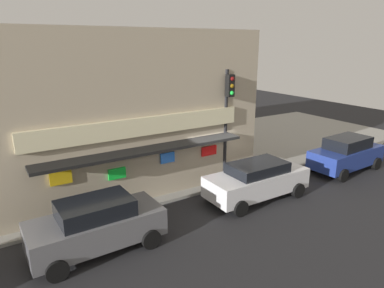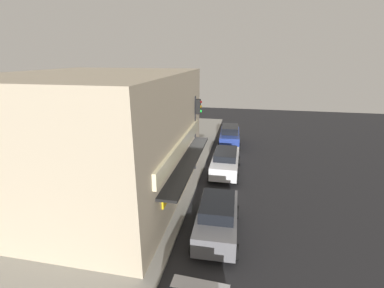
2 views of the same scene
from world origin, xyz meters
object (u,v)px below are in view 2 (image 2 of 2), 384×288
object	(u,v)px
parked_car_blue	(230,135)
parked_car_grey	(217,217)
fire_hydrant	(138,242)
traffic_light	(196,124)
parked_car_white	(225,161)
pedestrian	(168,157)
trash_can	(161,210)

from	to	relation	value
parked_car_blue	parked_car_grey	size ratio (longest dim) A/B	1.03
fire_hydrant	parked_car_blue	distance (m)	15.04
traffic_light	parked_car_blue	distance (m)	6.99
fire_hydrant	parked_car_white	bearing A→B (deg)	-18.27
traffic_light	pedestrian	world-z (taller)	traffic_light
fire_hydrant	pedestrian	world-z (taller)	pedestrian
traffic_light	pedestrian	bearing A→B (deg)	109.50
trash_can	pedestrian	bearing A→B (deg)	12.60
traffic_light	parked_car_grey	bearing A→B (deg)	-161.90
traffic_light	parked_car_grey	size ratio (longest dim) A/B	1.23
parked_car_grey	fire_hydrant	bearing A→B (deg)	121.20
traffic_light	parked_car_white	size ratio (longest dim) A/B	1.14
parked_car_grey	parked_car_white	size ratio (longest dim) A/B	0.93
parked_car_grey	traffic_light	bearing A→B (deg)	18.10
pedestrian	parked_car_white	bearing A→B (deg)	-79.43
trash_can	parked_car_grey	bearing A→B (deg)	-102.44
parked_car_blue	parked_car_grey	xyz separation A→B (m)	(-12.96, -0.24, -0.02)
fire_hydrant	trash_can	xyz separation A→B (m)	(2.44, -0.21, -0.01)
trash_can	parked_car_blue	world-z (taller)	parked_car_blue
parked_car_grey	trash_can	bearing A→B (deg)	77.56
trash_can	parked_car_grey	distance (m)	2.89
trash_can	parked_car_grey	xyz separation A→B (m)	(-0.62, -2.80, 0.37)
parked_car_grey	pedestrian	bearing A→B (deg)	33.42
trash_can	pedestrian	distance (m)	5.64
pedestrian	parked_car_blue	distance (m)	7.84
traffic_light	trash_can	distance (m)	6.79
fire_hydrant	traffic_light	bearing A→B (deg)	-5.38
fire_hydrant	pedestrian	xyz separation A→B (m)	(7.91, 1.01, 0.61)
fire_hydrant	parked_car_blue	bearing A→B (deg)	-10.59
traffic_light	trash_can	world-z (taller)	traffic_light
fire_hydrant	parked_car_blue	world-z (taller)	parked_car_blue
parked_car_blue	parked_car_grey	bearing A→B (deg)	-178.93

